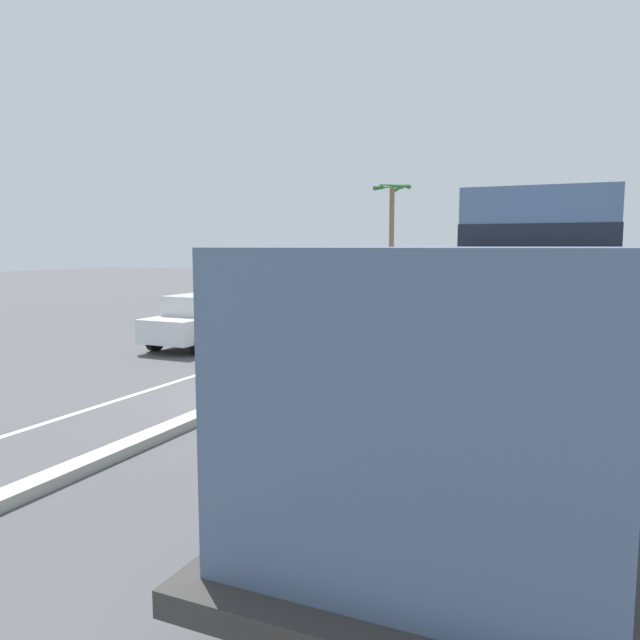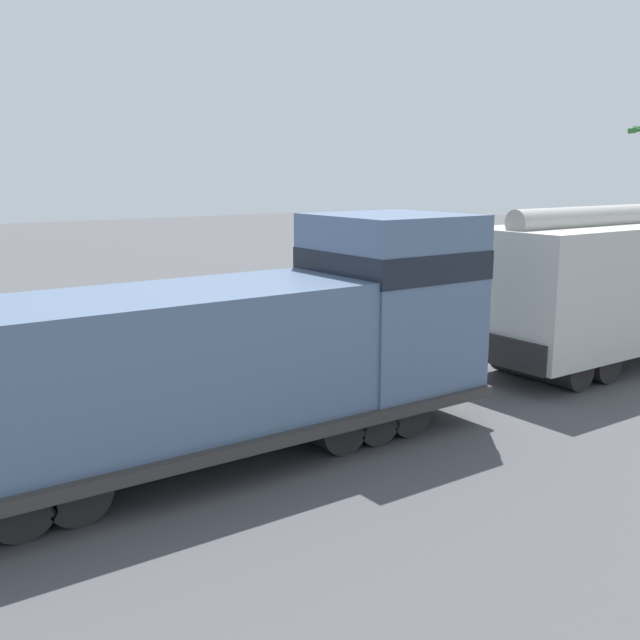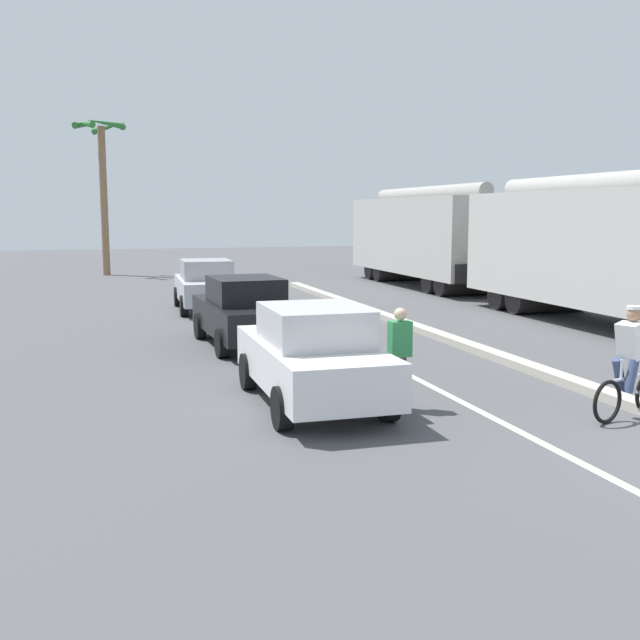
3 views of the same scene
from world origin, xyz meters
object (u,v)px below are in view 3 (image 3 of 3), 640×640
(hopper_car_middle, at_px, (427,237))
(cyclist, at_px, (630,366))
(parked_car_silver, at_px, (206,285))
(pedestrian_by_cars, at_px, (400,357))
(parked_car_black, at_px, (244,311))
(hopper_car_lead, at_px, (606,250))
(palm_tree_near, at_px, (102,164))
(parked_car_white, at_px, (312,355))

(hopper_car_middle, height_order, cyclist, hopper_car_middle)
(parked_car_silver, height_order, pedestrian_by_cars, same)
(parked_car_black, bearing_deg, pedestrian_by_cars, -78.87)
(hopper_car_lead, xyz_separation_m, palm_tree_near, (-12.87, 21.51, 3.39))
(palm_tree_near, bearing_deg, parked_car_black, -82.83)
(pedestrian_by_cars, bearing_deg, parked_car_silver, 95.14)
(hopper_car_lead, relative_size, palm_tree_near, 1.38)
(hopper_car_lead, relative_size, parked_car_black, 2.48)
(hopper_car_lead, xyz_separation_m, parked_car_black, (-10.12, -0.33, -1.26))
(hopper_car_middle, bearing_deg, palm_tree_near, 142.41)
(hopper_car_lead, height_order, parked_car_black, hopper_car_lead)
(hopper_car_middle, distance_m, parked_car_silver, 11.40)
(parked_car_white, xyz_separation_m, parked_car_silver, (0.06, 12.35, 0.00))
(parked_car_black, height_order, cyclist, cyclist)
(hopper_car_lead, distance_m, cyclist, 10.09)
(parked_car_white, distance_m, parked_car_silver, 12.35)
(hopper_car_lead, bearing_deg, parked_car_black, -178.14)
(hopper_car_lead, xyz_separation_m, hopper_car_middle, (0.00, 11.60, 0.00))
(hopper_car_lead, distance_m, parked_car_white, 11.81)
(hopper_car_middle, xyz_separation_m, parked_car_silver, (-10.05, -5.22, -1.26))
(parked_car_silver, bearing_deg, parked_car_white, -90.27)
(hopper_car_middle, xyz_separation_m, cyclist, (-5.79, -19.76, -1.26))
(parked_car_black, relative_size, palm_tree_near, 0.55)
(hopper_car_lead, bearing_deg, parked_car_white, -149.45)
(hopper_car_middle, relative_size, parked_car_silver, 2.49)
(hopper_car_lead, distance_m, palm_tree_near, 25.29)
(hopper_car_lead, distance_m, pedestrian_by_cars, 11.16)
(palm_tree_near, relative_size, pedestrian_by_cars, 4.76)
(hopper_car_lead, relative_size, pedestrian_by_cars, 6.54)
(parked_car_silver, xyz_separation_m, cyclist, (4.26, -14.54, 0.00))
(hopper_car_lead, distance_m, parked_car_silver, 11.97)
(parked_car_silver, xyz_separation_m, pedestrian_by_cars, (1.17, -13.03, 0.03))
(hopper_car_middle, bearing_deg, cyclist, -106.32)
(parked_car_silver, relative_size, pedestrian_by_cars, 2.63)
(hopper_car_middle, relative_size, cyclist, 6.18)
(cyclist, bearing_deg, parked_car_white, 153.07)
(hopper_car_middle, relative_size, palm_tree_near, 1.38)
(parked_car_silver, relative_size, cyclist, 2.48)
(hopper_car_lead, height_order, pedestrian_by_cars, hopper_car_lead)
(parked_car_silver, bearing_deg, hopper_car_middle, 27.45)
(hopper_car_middle, bearing_deg, parked_car_black, -130.32)
(hopper_car_lead, height_order, parked_car_white, hopper_car_lead)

